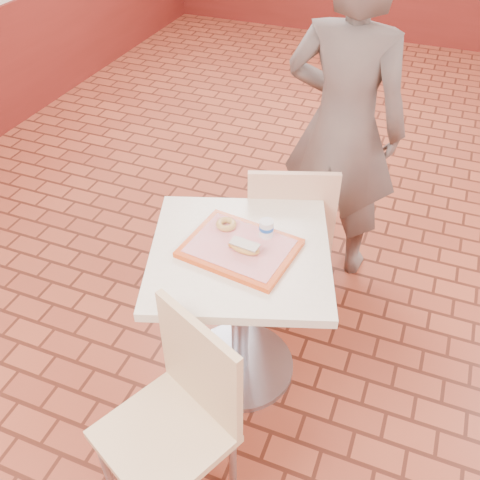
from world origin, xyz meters
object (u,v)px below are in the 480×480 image
at_px(serving_tray, 240,248).
at_px(ring_donut, 226,224).
at_px(main_table, 240,294).
at_px(long_john_donut, 244,247).
at_px(chair_main_front, 178,412).
at_px(paper_cup, 266,228).
at_px(chair_main_back, 289,227).
at_px(customer, 343,127).

height_order(serving_tray, ring_donut, ring_donut).
height_order(main_table, serving_tray, serving_tray).
bearing_deg(long_john_donut, chair_main_front, -92.29).
relative_size(ring_donut, paper_cup, 1.15).
bearing_deg(paper_cup, ring_donut, -177.48).
relative_size(main_table, chair_main_front, 0.87).
relative_size(main_table, chair_main_back, 0.85).
relative_size(serving_tray, long_john_donut, 3.04).
height_order(chair_main_front, ring_donut, chair_main_front).
distance_m(customer, paper_cup, 0.96).
bearing_deg(customer, paper_cup, 87.95).
distance_m(chair_main_front, customer, 1.77).
relative_size(chair_main_back, long_john_donut, 6.39).
bearing_deg(chair_main_back, customer, -126.47).
bearing_deg(paper_cup, customer, 82.99).
bearing_deg(chair_main_front, long_john_donut, 112.70).
xyz_separation_m(main_table, paper_cup, (0.08, 0.11, 0.34)).
relative_size(serving_tray, ring_donut, 4.97).
bearing_deg(long_john_donut, serving_tray, 136.82).
xyz_separation_m(ring_donut, paper_cup, (0.19, 0.01, 0.03)).
bearing_deg(main_table, chair_main_back, 84.43).
relative_size(main_table, serving_tray, 1.79).
xyz_separation_m(customer, serving_tray, (-0.20, -1.05, -0.11)).
xyz_separation_m(serving_tray, ring_donut, (-0.11, 0.10, 0.03)).
xyz_separation_m(chair_main_front, ring_donut, (-0.11, 0.76, 0.34)).
bearing_deg(serving_tray, customer, 79.29).
xyz_separation_m(long_john_donut, paper_cup, (0.05, 0.13, 0.02)).
distance_m(serving_tray, long_john_donut, 0.05).
bearing_deg(chair_main_back, paper_cup, 73.51).
bearing_deg(main_table, customer, 79.29).
xyz_separation_m(chair_main_front, serving_tray, (-0.00, 0.66, 0.31)).
distance_m(chair_main_back, paper_cup, 0.59).
distance_m(chair_main_back, ring_donut, 0.61).
distance_m(serving_tray, ring_donut, 0.15).
height_order(chair_main_back, ring_donut, chair_main_back).
bearing_deg(main_table, paper_cup, 52.21).
distance_m(main_table, serving_tray, 0.29).
relative_size(chair_main_back, customer, 0.51).
distance_m(chair_main_front, ring_donut, 0.84).
height_order(customer, long_john_donut, customer).
bearing_deg(long_john_donut, main_table, 136.82).
height_order(chair_main_back, serving_tray, chair_main_back).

